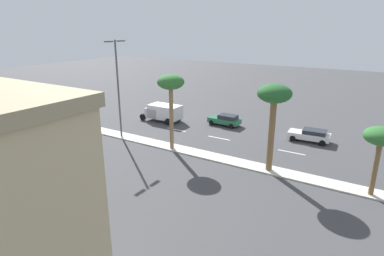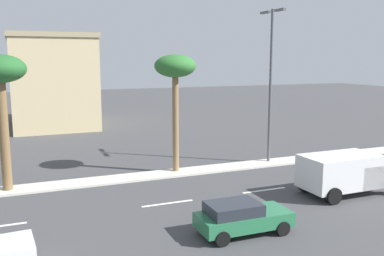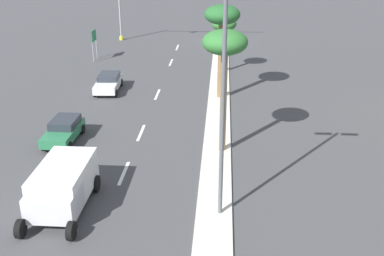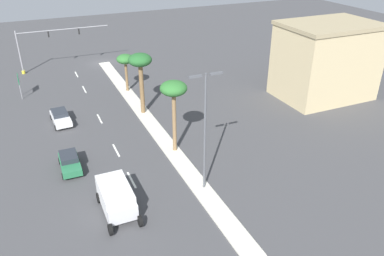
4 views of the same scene
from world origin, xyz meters
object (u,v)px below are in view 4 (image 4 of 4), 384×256
object	(u,v)px
traffic_signal_gantry	(41,45)
sedan_white_front	(61,117)
palm_tree_left	(174,92)
street_lamp_right	(205,125)
sedan_green_center	(70,162)
palm_tree_center	(125,60)
directional_road_sign	(19,81)
box_truck	(117,199)
commercial_building	(326,61)
palm_tree_trailing	(140,64)

from	to	relation	value
traffic_signal_gantry	sedan_white_front	world-z (taller)	traffic_signal_gantry
palm_tree_left	sedan_white_front	distance (m)	16.57
street_lamp_right	sedan_green_center	xyz separation A→B (m)	(10.56, -8.13, -5.61)
palm_tree_center	directional_road_sign	bearing A→B (deg)	-15.03
traffic_signal_gantry	sedan_green_center	bearing A→B (deg)	88.88
street_lamp_right	box_truck	distance (m)	9.42
street_lamp_right	box_truck	bearing A→B (deg)	-0.12
palm_tree_center	box_truck	world-z (taller)	palm_tree_center
commercial_building	palm_tree_left	xyz separation A→B (m)	(24.18, 5.76, 1.64)
palm_tree_trailing	street_lamp_right	bearing A→B (deg)	90.60
traffic_signal_gantry	commercial_building	world-z (taller)	commercial_building
traffic_signal_gantry	sedan_green_center	world-z (taller)	traffic_signal_gantry
traffic_signal_gantry	street_lamp_right	distance (m)	40.94
sedan_white_front	box_truck	distance (m)	18.98
traffic_signal_gantry	commercial_building	xyz separation A→B (m)	(-34.17, 26.71, 0.70)
directional_road_sign	box_truck	bearing A→B (deg)	101.87
street_lamp_right	box_truck	world-z (taller)	street_lamp_right
directional_road_sign	palm_tree_trailing	xyz separation A→B (m)	(-13.88, 11.80, 4.14)
commercial_building	box_truck	bearing A→B (deg)	21.94
palm_tree_left	sedan_green_center	size ratio (longest dim) A/B	1.86
palm_tree_center	street_lamp_right	size ratio (longest dim) A/B	0.49
palm_tree_center	palm_tree_left	xyz separation A→B (m)	(-0.05, 18.37, 2.14)
palm_tree_trailing	directional_road_sign	bearing A→B (deg)	-40.36
traffic_signal_gantry	palm_tree_trailing	world-z (taller)	palm_tree_trailing
sedan_white_front	palm_tree_left	bearing A→B (deg)	130.97
traffic_signal_gantry	box_truck	world-z (taller)	traffic_signal_gantry
traffic_signal_gantry	palm_tree_center	distance (m)	17.25
palm_tree_center	palm_tree_trailing	distance (m)	8.25
commercial_building	palm_tree_center	distance (m)	27.32
palm_tree_center	street_lamp_right	world-z (taller)	street_lamp_right
palm_tree_trailing	palm_tree_left	world-z (taller)	palm_tree_left
palm_tree_center	palm_tree_trailing	world-z (taller)	palm_tree_trailing
palm_tree_center	street_lamp_right	xyz separation A→B (m)	(-0.01, 25.57, 1.80)
palm_tree_left	traffic_signal_gantry	bearing A→B (deg)	-72.90
traffic_signal_gantry	palm_tree_center	bearing A→B (deg)	125.18
sedan_green_center	box_truck	bearing A→B (deg)	108.11
commercial_building	sedan_green_center	world-z (taller)	commercial_building
palm_tree_center	sedan_green_center	world-z (taller)	palm_tree_center
palm_tree_left	street_lamp_right	bearing A→B (deg)	89.64
traffic_signal_gantry	sedan_green_center	xyz separation A→B (m)	(0.62, 31.53, -3.61)
sedan_white_front	sedan_green_center	world-z (taller)	sedan_green_center
traffic_signal_gantry	palm_tree_left	distance (m)	34.05
traffic_signal_gantry	palm_tree_center	xyz separation A→B (m)	(-9.94, 14.10, 0.20)
palm_tree_trailing	box_truck	distance (m)	19.86
palm_tree_trailing	traffic_signal_gantry	bearing A→B (deg)	-66.20
street_lamp_right	sedan_green_center	distance (m)	14.46
palm_tree_center	palm_tree_left	bearing A→B (deg)	90.16
palm_tree_trailing	sedan_white_front	xyz separation A→B (m)	(9.90, -1.32, -5.75)
palm_tree_left	sedan_white_front	size ratio (longest dim) A/B	1.69
palm_tree_center	palm_tree_left	world-z (taller)	palm_tree_left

